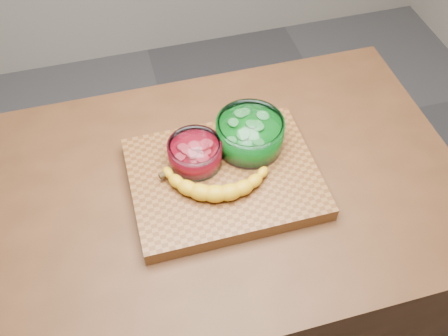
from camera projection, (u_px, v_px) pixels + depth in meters
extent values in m
plane|color=#515055|center=(224.00, 323.00, 1.94)|extent=(3.50, 3.50, 0.00)
cube|color=#4F2D17|center=(224.00, 269.00, 1.59)|extent=(1.20, 0.80, 0.90)
cube|color=brown|center=(224.00, 178.00, 1.22)|extent=(0.45, 0.35, 0.04)
cylinder|color=white|center=(195.00, 153.00, 1.20)|extent=(0.13, 0.13, 0.06)
cylinder|color=red|center=(195.00, 155.00, 1.21)|extent=(0.11, 0.11, 0.04)
cylinder|color=#FB4F61|center=(195.00, 148.00, 1.19)|extent=(0.10, 0.10, 0.02)
cylinder|color=white|center=(250.00, 134.00, 1.23)|extent=(0.17, 0.17, 0.08)
cylinder|color=#0F881D|center=(250.00, 137.00, 1.24)|extent=(0.15, 0.15, 0.04)
cylinder|color=#63D265|center=(250.00, 128.00, 1.22)|extent=(0.14, 0.14, 0.02)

